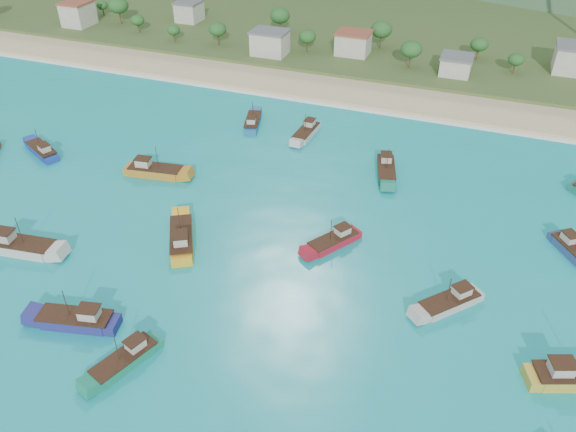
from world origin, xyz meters
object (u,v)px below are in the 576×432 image
(boat_1, at_px, (386,170))
(boat_5, at_px, (42,151))
(boat_6, at_px, (334,241))
(boat_12, at_px, (126,360))
(boat_14, at_px, (77,320))
(boat_11, at_px, (155,171))
(boat_21, at_px, (575,377))
(boat_2, at_px, (253,123))
(boat_24, at_px, (307,133))
(boat_10, at_px, (450,303))
(boat_26, at_px, (574,252))
(boat_7, at_px, (20,247))
(boat_15, at_px, (182,239))

(boat_1, distance_m, boat_5, 71.06)
(boat_6, distance_m, boat_12, 37.69)
(boat_1, height_order, boat_14, boat_14)
(boat_11, xyz_separation_m, boat_21, (75.32, -24.86, 0.03))
(boat_2, relative_size, boat_12, 1.01)
(boat_21, bearing_deg, boat_24, -154.44)
(boat_10, bearing_deg, boat_11, 26.63)
(boat_11, relative_size, boat_24, 1.17)
(boat_6, relative_size, boat_21, 0.78)
(boat_2, relative_size, boat_11, 0.86)
(boat_11, bearing_deg, boat_26, 82.85)
(boat_2, distance_m, boat_12, 69.66)
(boat_1, distance_m, boat_11, 45.52)
(boat_5, distance_m, boat_7, 33.04)
(boat_11, height_order, boat_15, boat_15)
(boat_7, distance_m, boat_12, 32.16)
(boat_2, height_order, boat_26, boat_26)
(boat_7, bearing_deg, boat_6, 104.84)
(boat_10, distance_m, boat_14, 52.64)
(boat_1, relative_size, boat_15, 0.94)
(boat_24, bearing_deg, boat_10, 133.91)
(boat_1, distance_m, boat_10, 37.07)
(boat_2, distance_m, boat_10, 65.98)
(boat_7, bearing_deg, boat_5, -153.31)
(boat_5, height_order, boat_21, boat_21)
(boat_21, bearing_deg, boat_26, 157.53)
(boat_6, height_order, boat_21, boat_21)
(boat_7, distance_m, boat_26, 89.44)
(boat_12, relative_size, boat_14, 0.87)
(boat_7, height_order, boat_12, boat_7)
(boat_2, bearing_deg, boat_12, -96.01)
(boat_11, bearing_deg, boat_21, 63.14)
(boat_5, bearing_deg, boat_21, -76.68)
(boat_6, xyz_separation_m, boat_26, (37.02, 10.80, 0.03))
(boat_5, relative_size, boat_26, 1.04)
(boat_5, xyz_separation_m, boat_12, (47.67, -41.03, -0.02))
(boat_7, bearing_deg, boat_15, 107.31)
(boat_14, bearing_deg, boat_15, -24.97)
(boat_1, relative_size, boat_10, 1.19)
(boat_2, distance_m, boat_7, 57.62)
(boat_14, relative_size, boat_15, 0.99)
(boat_7, bearing_deg, boat_2, 155.03)
(boat_5, xyz_separation_m, boat_14, (37.52, -37.53, 0.14))
(boat_6, relative_size, boat_26, 0.98)
(boat_21, height_order, boat_24, boat_21)
(boat_24, height_order, boat_26, boat_24)
(boat_12, bearing_deg, boat_5, -20.77)
(boat_6, bearing_deg, boat_1, -63.83)
(boat_10, relative_size, boat_21, 0.77)
(boat_12, bearing_deg, boat_10, -126.41)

